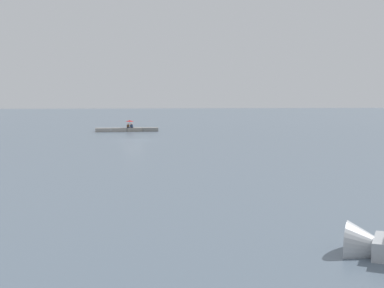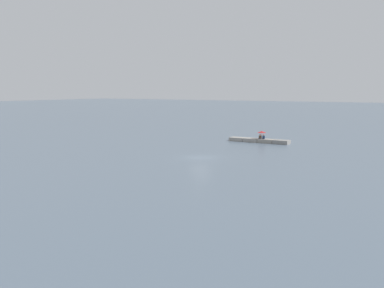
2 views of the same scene
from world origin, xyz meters
name	(u,v)px [view 2 (image 2 of 2)]	position (x,y,z in m)	size (l,w,h in m)	color
ground_plane	(201,158)	(0.00, 0.00, 0.00)	(500.00, 500.00, 0.00)	slate
seawall_pier	(259,141)	(0.00, -18.52, 0.31)	(10.05, 1.70, 0.61)	gray
person_seated_blue_left	(264,137)	(-0.77, -18.53, 0.86)	(0.48, 0.66, 0.73)	#1E2333
person_seated_brown_right	(260,137)	(-0.21, -18.43, 0.86)	(0.48, 0.66, 0.73)	#1E2333
umbrella_open_red	(262,132)	(-0.48, -18.46, 1.73)	(1.38, 1.38, 1.30)	black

